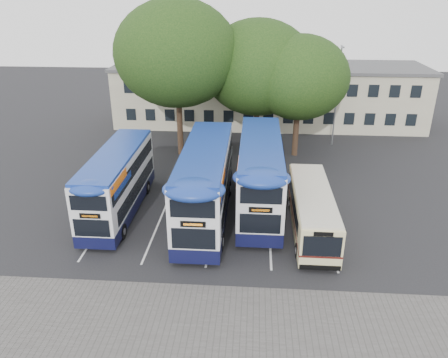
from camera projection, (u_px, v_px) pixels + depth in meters
name	position (u px, v px, depth m)	size (l,w,h in m)	color
ground	(276.00, 265.00, 23.51)	(120.00, 120.00, 0.00)	black
paving_strip	(234.00, 330.00, 19.08)	(40.00, 6.00, 0.01)	#595654
bay_lines	(215.00, 218.00, 28.31)	(14.12, 11.00, 0.01)	silver
depot_building	(268.00, 94.00, 46.83)	(32.40, 8.40, 6.20)	#A89E87
lamp_post	(337.00, 91.00, 39.25)	(0.25, 1.05, 9.06)	gray
tree_left	(177.00, 54.00, 35.51)	(10.22, 10.22, 13.07)	black
tree_mid	(258.00, 67.00, 37.41)	(9.57, 9.57, 11.43)	black
tree_right	(300.00, 77.00, 36.05)	(8.19, 8.19, 10.33)	black
bus_dd_left	(118.00, 180.00, 28.17)	(2.44, 10.06, 4.19)	black
bus_dd_mid	(206.00, 180.00, 27.33)	(2.77, 11.43, 4.77)	black
bus_dd_right	(260.00, 171.00, 28.73)	(2.74, 11.30, 4.71)	black
bus_single	(312.00, 208.00, 26.32)	(2.28, 8.96, 2.67)	beige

